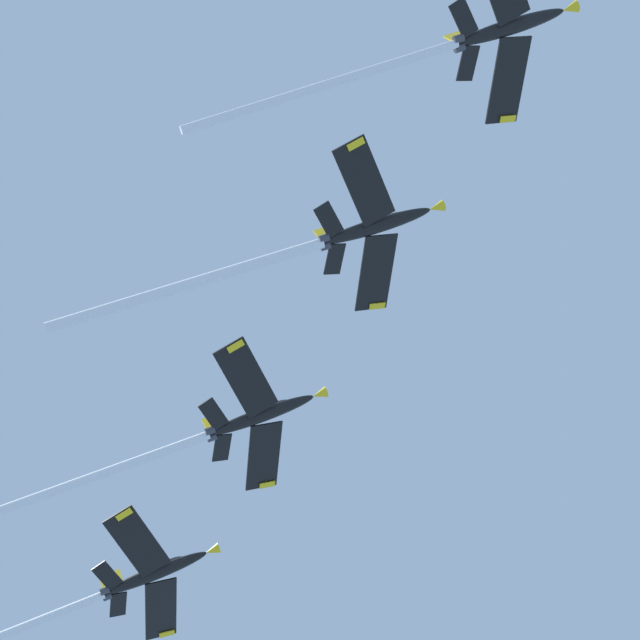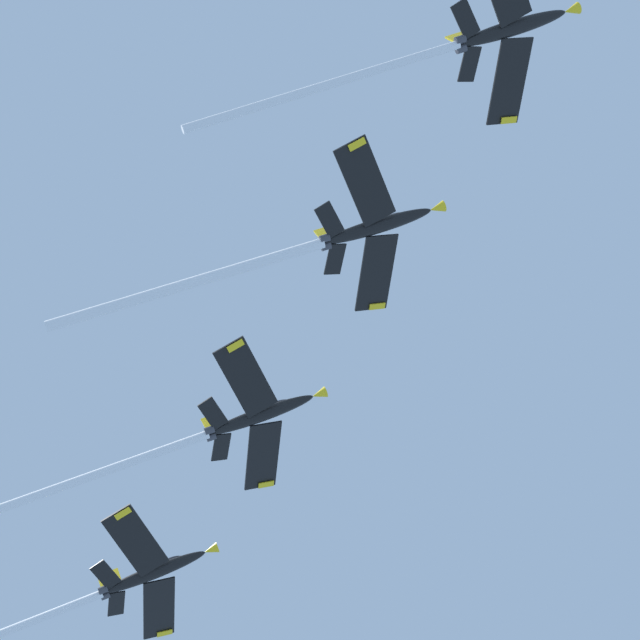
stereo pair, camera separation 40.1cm
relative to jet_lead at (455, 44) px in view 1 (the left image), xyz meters
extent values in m
ellipsoid|color=black|center=(-0.02, 5.74, 2.37)|extent=(1.63, 11.62, 5.82)
cone|color=yellow|center=(-0.04, 11.94, 4.92)|extent=(1.21, 1.94, 1.72)
ellipsoid|color=black|center=(-0.02, 7.45, 3.72)|extent=(1.01, 2.93, 1.90)
cube|color=black|center=(-5.31, 5.02, 1.97)|extent=(9.56, 5.50, 1.56)
cube|color=yellow|center=(-9.41, 4.69, 1.97)|extent=(1.10, 1.83, 0.80)
cube|color=black|center=(-2.28, 1.11, 0.46)|extent=(3.96, 2.76, 0.83)
cube|color=black|center=(2.28, 1.12, 0.46)|extent=(3.96, 2.74, 0.83)
cube|color=yellow|center=(0.00, 0.77, 1.84)|extent=(0.19, 3.29, 3.50)
cylinder|color=#38383D|center=(-0.45, 0.41, 0.07)|extent=(0.80, 1.23, 1.12)
cylinder|color=#38383D|center=(0.45, 0.42, 0.07)|extent=(0.80, 1.23, 1.12)
cylinder|color=white|center=(0.04, -12.84, -5.39)|extent=(0.94, 26.46, 11.55)
ellipsoid|color=black|center=(-16.18, -10.00, -4.01)|extent=(1.93, 11.75, 5.50)
cone|color=yellow|center=(-16.35, -3.73, -1.65)|extent=(1.25, 1.95, 1.69)
ellipsoid|color=black|center=(-16.23, -8.24, -2.70)|extent=(1.08, 2.96, 1.83)
cube|color=black|center=(-21.46, -10.86, -4.38)|extent=(9.59, 5.73, 1.45)
cube|color=yellow|center=(-25.55, -11.30, -4.37)|extent=(1.14, 1.85, 0.75)
cube|color=black|center=(-10.86, -10.56, -4.38)|extent=(9.53, 5.29, 1.45)
cube|color=yellow|center=(-6.75, -10.77, -4.37)|extent=(1.05, 1.84, 0.75)
cube|color=black|center=(-18.33, -14.74, -5.76)|extent=(3.98, 2.85, 0.78)
cube|color=black|center=(-13.77, -14.61, -5.76)|extent=(3.95, 2.69, 0.78)
cube|color=yellow|center=(-16.04, -14.98, -4.38)|extent=(0.27, 3.24, 3.47)
cylinder|color=#38383D|center=(-16.48, -15.40, -6.14)|extent=(0.83, 1.24, 1.10)
cylinder|color=#38383D|center=(-15.58, -15.38, -6.14)|extent=(0.83, 1.24, 1.10)
cylinder|color=white|center=(-15.65, -28.88, -11.21)|extent=(1.84, 27.02, 11.02)
ellipsoid|color=black|center=(-33.30, -25.07, -10.42)|extent=(1.84, 11.67, 5.73)
cone|color=yellow|center=(-33.43, -18.86, -7.92)|extent=(1.24, 1.96, 1.71)
ellipsoid|color=black|center=(-33.34, -23.35, -9.08)|extent=(1.06, 2.95, 1.88)
cube|color=black|center=(-38.59, -25.89, -10.81)|extent=(9.58, 5.65, 1.53)
cube|color=yellow|center=(-42.68, -26.29, -10.81)|extent=(1.12, 1.84, 0.78)
cube|color=black|center=(-27.99, -25.67, -10.81)|extent=(9.53, 5.33, 1.53)
cube|color=yellow|center=(-23.88, -25.91, -10.81)|extent=(1.06, 1.83, 0.78)
cube|color=black|center=(-35.49, -29.76, -12.28)|extent=(3.97, 2.82, 0.82)
cube|color=black|center=(-30.93, -29.67, -12.28)|extent=(3.95, 2.70, 0.82)
cube|color=yellow|center=(-33.20, -30.05, -10.91)|extent=(0.25, 3.27, 3.49)
cylinder|color=#38383D|center=(-33.64, -30.43, -12.67)|extent=(0.82, 1.24, 1.11)
cylinder|color=#38383D|center=(-32.74, -30.41, -12.67)|extent=(0.82, 1.24, 1.11)
cylinder|color=white|center=(-32.83, -48.16, -19.79)|extent=(1.65, 35.47, 14.96)
ellipsoid|color=black|center=(-48.91, -39.92, -15.95)|extent=(1.62, 11.67, 5.66)
cone|color=yellow|center=(-48.90, -33.68, -13.50)|extent=(1.20, 1.93, 1.70)
ellipsoid|color=black|center=(-48.91, -38.18, -14.62)|extent=(1.01, 2.94, 1.86)
cube|color=black|center=(-54.21, -40.62, -16.33)|extent=(9.56, 5.49, 1.50)
cube|color=yellow|center=(-58.31, -40.93, -16.33)|extent=(1.09, 1.84, 0.77)
cube|color=black|center=(-43.61, -40.64, -16.33)|extent=(9.56, 5.51, 1.50)
cube|color=yellow|center=(-39.51, -40.97, -16.33)|extent=(1.10, 1.84, 0.77)
cube|color=black|center=(-51.20, -44.57, -17.78)|extent=(3.96, 2.76, 0.81)
cube|color=black|center=(-46.64, -44.58, -17.78)|extent=(3.96, 2.77, 0.81)
cube|color=yellow|center=(-48.92, -44.90, -16.40)|extent=(0.19, 3.26, 3.48)
cylinder|color=#38383D|center=(-49.37, -45.28, -18.16)|extent=(0.80, 1.22, 1.11)
cylinder|color=#38383D|center=(-48.47, -45.28, -18.16)|extent=(0.80, 1.22, 1.11)
camera|label=1|loc=(37.96, -6.77, -104.71)|focal=62.77mm
camera|label=2|loc=(38.02, -7.16, -104.71)|focal=62.77mm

